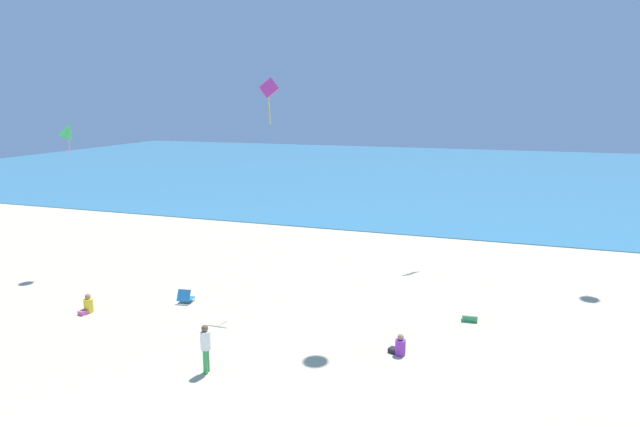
{
  "coord_description": "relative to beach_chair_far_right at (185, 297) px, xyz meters",
  "views": [
    {
      "loc": [
        5.0,
        -8.06,
        7.95
      ],
      "look_at": [
        0.0,
        6.76,
        4.68
      ],
      "focal_mm": 30.75,
      "sensor_mm": 36.0,
      "label": 1
    }
  ],
  "objects": [
    {
      "name": "ground_plane",
      "position": [
        6.68,
        0.23,
        -0.25
      ],
      "size": [
        120.0,
        120.0,
        0.0
      ],
      "primitive_type": "plane",
      "color": "beige"
    },
    {
      "name": "cooler_box",
      "position": [
        10.86,
        1.76,
        -0.11
      ],
      "size": [
        0.58,
        0.38,
        0.27
      ],
      "rotation": [
        0.0,
        0.0,
        0.09
      ],
      "color": "#339956",
      "rests_on": "ground_plane"
    },
    {
      "name": "beach_chair_far_right",
      "position": [
        0.0,
        0.0,
        0.0
      ],
      "size": [
        0.61,
        0.7,
        0.57
      ],
      "rotation": [
        0.0,
        0.0,
        1.71
      ],
      "color": "#2370B2",
      "rests_on": "ground_plane"
    },
    {
      "name": "person_0",
      "position": [
        8.91,
        -1.75,
        0.01
      ],
      "size": [
        0.62,
        0.48,
        0.7
      ],
      "rotation": [
        0.0,
        0.0,
        2.77
      ],
      "color": "purple",
      "rests_on": "ground_plane"
    },
    {
      "name": "person_3",
      "position": [
        -2.96,
        -2.06,
        0.03
      ],
      "size": [
        0.41,
        0.63,
        0.74
      ],
      "rotation": [
        0.0,
        0.0,
        4.54
      ],
      "color": "yellow",
      "rests_on": "ground_plane"
    },
    {
      "name": "person_2",
      "position": [
        3.71,
        -4.75,
        0.62
      ],
      "size": [
        0.35,
        0.35,
        1.51
      ],
      "rotation": [
        0.0,
        0.0,
        3.33
      ],
      "color": "green",
      "rests_on": "ground_plane"
    },
    {
      "name": "kite_green",
      "position": [
        -7.31,
        2.39,
        6.31
      ],
      "size": [
        0.98,
        0.99,
        1.63
      ],
      "rotation": [
        0.0,
        0.0,
        5.52
      ],
      "color": "green"
    },
    {
      "name": "kite_magenta",
      "position": [
        3.05,
        1.7,
        8.08
      ],
      "size": [
        0.83,
        0.32,
        1.78
      ],
      "rotation": [
        0.0,
        0.0,
        5.91
      ],
      "color": "#DB3DA8"
    },
    {
      "name": "ocean_water",
      "position": [
        6.68,
        43.84,
        -0.22
      ],
      "size": [
        120.0,
        60.0,
        0.05
      ],
      "primitive_type": "cube",
      "color": "teal",
      "rests_on": "ground_plane"
    }
  ]
}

